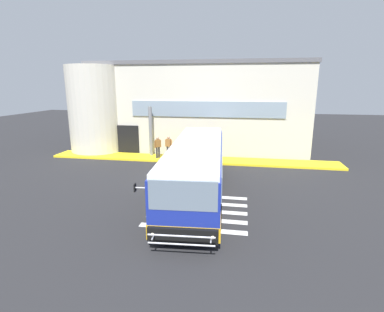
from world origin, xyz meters
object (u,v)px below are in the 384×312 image
(passenger_by_doorway, at_px, (169,145))
(passenger_near_column, at_px, (158,145))
(passenger_at_curb_edge, at_px, (178,147))
(entry_support_column, at_px, (151,131))
(bus_main_foreground, at_px, (197,168))

(passenger_by_doorway, bearing_deg, passenger_near_column, -154.61)
(passenger_near_column, xyz_separation_m, passenger_at_curb_edge, (1.65, -0.21, -0.03))
(passenger_near_column, xyz_separation_m, passenger_by_doorway, (0.77, 0.37, -0.03))
(passenger_by_doorway, relative_size, passenger_at_curb_edge, 1.00)
(entry_support_column, bearing_deg, bus_main_foreground, -56.38)
(passenger_by_doorway, distance_m, passenger_at_curb_edge, 1.05)
(passenger_near_column, bearing_deg, passenger_by_doorway, 25.39)
(entry_support_column, distance_m, passenger_at_curb_edge, 2.82)
(entry_support_column, xyz_separation_m, passenger_by_doorway, (1.55, -0.46, -0.99))
(passenger_by_doorway, bearing_deg, passenger_at_curb_edge, -33.62)
(entry_support_column, xyz_separation_m, bus_main_foreground, (4.85, -7.30, -0.73))
(entry_support_column, distance_m, passenger_near_column, 1.49)
(bus_main_foreground, height_order, passenger_by_doorway, bus_main_foreground)
(entry_support_column, relative_size, passenger_at_curb_edge, 2.29)
(bus_main_foreground, distance_m, passenger_near_column, 7.65)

